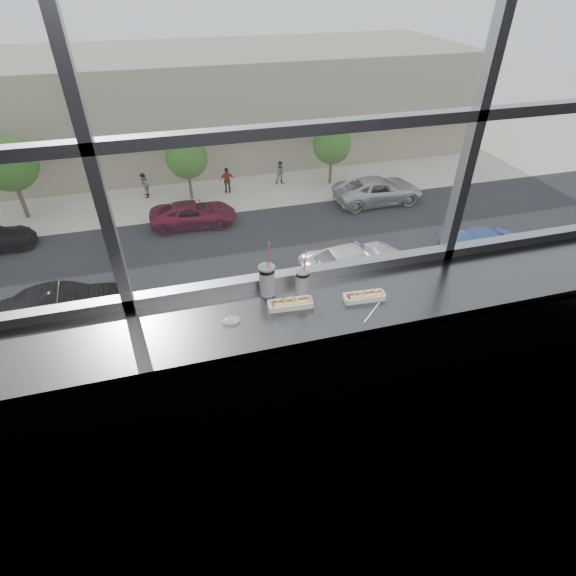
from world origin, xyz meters
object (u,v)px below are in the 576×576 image
object	(u,v)px
car_near_e	(486,238)
hotdog_tray_right	(364,296)
soda_cup_right	(302,281)
loose_straw	(372,312)
tree_right	(332,145)
wrapper	(231,320)
pedestrian_d	(281,171)
car_near_b	(62,301)
hotdog_tray_left	(290,303)
car_far_b	(193,210)
pedestrian_b	(143,183)
pedestrian_c	(227,178)
tree_left	(8,163)
car_near_d	(356,258)
soda_cup_left	(267,279)
tree_center	(187,158)
car_far_c	(379,186)

from	to	relation	value
car_near_e	hotdog_tray_right	bearing A→B (deg)	131.86
soda_cup_right	car_near_e	world-z (taller)	soda_cup_right
loose_straw	tree_right	distance (m)	31.71
wrapper	pedestrian_d	size ratio (longest dim) A/B	0.05
soda_cup_right	car_near_b	world-z (taller)	soda_cup_right
hotdog_tray_left	hotdog_tray_right	size ratio (longest dim) A/B	1.05
loose_straw	car_far_b	world-z (taller)	loose_straw
pedestrian_b	tree_right	distance (m)	13.64
car_far_b	pedestrian_c	world-z (taller)	pedestrian_c
soda_cup_right	hotdog_tray_right	bearing A→B (deg)	-24.18
hotdog_tray_left	tree_right	size ratio (longest dim) A/B	0.06
car_far_b	tree_left	world-z (taller)	tree_left
hotdog_tray_right	car_near_d	xyz separation A→B (m)	(7.75, 16.30, -10.97)
tree_left	hotdog_tray_left	bearing A→B (deg)	-70.65
soda_cup_left	car_near_d	distance (m)	21.21
car_near_e	tree_center	bearing A→B (deg)	47.33
soda_cup_right	soda_cup_left	bearing A→B (deg)	164.43
car_near_d	tree_right	world-z (taller)	tree_right
car_near_d	pedestrian_c	size ratio (longest dim) A/B	2.99
wrapper	tree_center	size ratio (longest dim) A/B	0.02
soda_cup_right	wrapper	bearing A→B (deg)	-162.26
car_near_d	pedestrian_d	world-z (taller)	car_near_d
car_near_d	car_near_b	bearing A→B (deg)	87.27
car_near_d	car_far_b	xyz separation A→B (m)	(-7.65, 8.00, -0.11)
car_near_b	tree_center	xyz separation A→B (m)	(6.85, 12.00, 1.76)
car_far_c	pedestrian_c	bearing A→B (deg)	65.65
hotdog_tray_left	pedestrian_c	bearing A→B (deg)	87.53
hotdog_tray_left	car_near_b	bearing A→B (deg)	114.90
loose_straw	pedestrian_c	distance (m)	30.95
car_far_b	pedestrian_d	size ratio (longest dim) A/B	2.88
car_near_b	soda_cup_right	bearing A→B (deg)	-163.52
car_far_c	tree_center	world-z (taller)	tree_center
loose_straw	pedestrian_c	bearing A→B (deg)	41.78
car_far_c	tree_center	xyz separation A→B (m)	(-12.38, 4.00, 1.79)
soda_cup_right	tree_center	size ratio (longest dim) A/B	0.07
car_near_d	tree_right	distance (m)	12.48
hotdog_tray_right	car_near_d	distance (m)	21.12
hotdog_tray_right	wrapper	distance (m)	0.77
loose_straw	car_near_e	xyz separation A→B (m)	(15.57, 16.42, -10.99)
wrapper	soda_cup_left	bearing A→B (deg)	38.29
hotdog_tray_right	car_far_c	distance (m)	29.51
loose_straw	pedestrian_d	bearing A→B (deg)	34.11
car_near_d	pedestrian_b	xyz separation A→B (m)	(-10.56, 13.12, -0.08)
car_far_c	car_far_b	world-z (taller)	car_far_c
soda_cup_right	car_near_e	size ratio (longest dim) A/B	0.05
car_near_b	tree_left	world-z (taller)	tree_left
car_near_d	car_far_b	distance (m)	11.07
car_near_b	car_near_e	world-z (taller)	car_near_b
car_near_d	pedestrian_b	world-z (taller)	car_near_d
hotdog_tray_left	car_far_b	xyz separation A→B (m)	(0.53, 24.25, -11.08)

